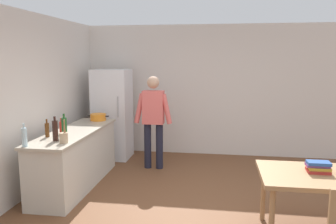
{
  "coord_description": "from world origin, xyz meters",
  "views": [
    {
      "loc": [
        0.22,
        -4.1,
        2.02
      ],
      "look_at": [
        -0.6,
        1.32,
        1.14
      ],
      "focal_mm": 36.2,
      "sensor_mm": 36.0,
      "label": 1
    }
  ],
  "objects_px": {
    "bottle_water_clear": "(24,137)",
    "book_stack": "(318,167)",
    "dining_table": "(324,181)",
    "cooking_pot": "(98,117)",
    "bottle_wine_dark": "(55,130)",
    "bottle_beer_brown": "(47,130)",
    "person": "(153,116)",
    "utensil_jar": "(64,137)",
    "bottle_sauce_red": "(61,127)",
    "bottle_wine_green": "(64,127)",
    "refrigerator": "(113,114)"
  },
  "relations": [
    {
      "from": "bottle_water_clear",
      "to": "book_stack",
      "type": "distance_m",
      "value": 3.58
    },
    {
      "from": "dining_table",
      "to": "bottle_water_clear",
      "type": "relative_size",
      "value": 4.67
    },
    {
      "from": "cooking_pot",
      "to": "book_stack",
      "type": "xyz_separation_m",
      "value": [
        3.29,
        -1.93,
        -0.15
      ]
    },
    {
      "from": "bottle_wine_dark",
      "to": "bottle_beer_brown",
      "type": "distance_m",
      "value": 0.31
    },
    {
      "from": "person",
      "to": "utensil_jar",
      "type": "bearing_deg",
      "value": -115.45
    },
    {
      "from": "utensil_jar",
      "to": "bottle_sauce_red",
      "type": "distance_m",
      "value": 0.59
    },
    {
      "from": "dining_table",
      "to": "bottle_water_clear",
      "type": "distance_m",
      "value": 3.65
    },
    {
      "from": "utensil_jar",
      "to": "bottle_beer_brown",
      "type": "relative_size",
      "value": 1.23
    },
    {
      "from": "cooking_pot",
      "to": "utensil_jar",
      "type": "height_order",
      "value": "utensil_jar"
    },
    {
      "from": "bottle_water_clear",
      "to": "bottle_sauce_red",
      "type": "bearing_deg",
      "value": 80.12
    },
    {
      "from": "bottle_wine_green",
      "to": "book_stack",
      "type": "relative_size",
      "value": 1.32
    },
    {
      "from": "person",
      "to": "dining_table",
      "type": "height_order",
      "value": "person"
    },
    {
      "from": "bottle_wine_dark",
      "to": "cooking_pot",
      "type": "bearing_deg",
      "value": 88.67
    },
    {
      "from": "bottle_water_clear",
      "to": "bottle_wine_dark",
      "type": "bearing_deg",
      "value": 53.42
    },
    {
      "from": "bottle_beer_brown",
      "to": "dining_table",
      "type": "bearing_deg",
      "value": -9.94
    },
    {
      "from": "bottle_water_clear",
      "to": "book_stack",
      "type": "relative_size",
      "value": 1.17
    },
    {
      "from": "dining_table",
      "to": "bottle_sauce_red",
      "type": "distance_m",
      "value": 3.61
    },
    {
      "from": "bottle_wine_dark",
      "to": "person",
      "type": "bearing_deg",
      "value": 59.06
    },
    {
      "from": "bottle_sauce_red",
      "to": "bottle_beer_brown",
      "type": "bearing_deg",
      "value": -116.32
    },
    {
      "from": "utensil_jar",
      "to": "bottle_beer_brown",
      "type": "bearing_deg",
      "value": 142.9
    },
    {
      "from": "bottle_wine_dark",
      "to": "utensil_jar",
      "type": "bearing_deg",
      "value": -30.32
    },
    {
      "from": "utensil_jar",
      "to": "bottle_wine_green",
      "type": "bearing_deg",
      "value": 113.78
    },
    {
      "from": "book_stack",
      "to": "bottle_water_clear",
      "type": "bearing_deg",
      "value": 179.53
    },
    {
      "from": "bottle_water_clear",
      "to": "bottle_wine_green",
      "type": "bearing_deg",
      "value": 64.25
    },
    {
      "from": "bottle_water_clear",
      "to": "utensil_jar",
      "type": "bearing_deg",
      "value": 30.0
    },
    {
      "from": "dining_table",
      "to": "person",
      "type": "bearing_deg",
      "value": 137.59
    },
    {
      "from": "person",
      "to": "bottle_sauce_red",
      "type": "height_order",
      "value": "person"
    },
    {
      "from": "refrigerator",
      "to": "bottle_water_clear",
      "type": "height_order",
      "value": "refrigerator"
    },
    {
      "from": "book_stack",
      "to": "person",
      "type": "bearing_deg",
      "value": 137.79
    },
    {
      "from": "refrigerator",
      "to": "utensil_jar",
      "type": "xyz_separation_m",
      "value": [
        0.09,
        -2.37,
        0.08
      ]
    },
    {
      "from": "bottle_wine_dark",
      "to": "bottle_sauce_red",
      "type": "relative_size",
      "value": 1.42
    },
    {
      "from": "refrigerator",
      "to": "bottle_wine_dark",
      "type": "height_order",
      "value": "refrigerator"
    },
    {
      "from": "refrigerator",
      "to": "book_stack",
      "type": "distance_m",
      "value": 4.18
    },
    {
      "from": "person",
      "to": "bottle_wine_dark",
      "type": "distance_m",
      "value": 2.0
    },
    {
      "from": "person",
      "to": "bottle_wine_green",
      "type": "relative_size",
      "value": 5.0
    },
    {
      "from": "refrigerator",
      "to": "bottle_wine_green",
      "type": "relative_size",
      "value": 5.29
    },
    {
      "from": "bottle_wine_green",
      "to": "bottle_water_clear",
      "type": "bearing_deg",
      "value": -115.75
    },
    {
      "from": "utensil_jar",
      "to": "bottle_water_clear",
      "type": "distance_m",
      "value": 0.48
    },
    {
      "from": "refrigerator",
      "to": "bottle_sauce_red",
      "type": "bearing_deg",
      "value": -96.07
    },
    {
      "from": "bottle_wine_dark",
      "to": "bottle_beer_brown",
      "type": "height_order",
      "value": "bottle_wine_dark"
    },
    {
      "from": "bottle_beer_brown",
      "to": "bottle_wine_green",
      "type": "bearing_deg",
      "value": 6.23
    },
    {
      "from": "cooking_pot",
      "to": "bottle_wine_dark",
      "type": "bearing_deg",
      "value": -91.33
    },
    {
      "from": "refrigerator",
      "to": "utensil_jar",
      "type": "relative_size",
      "value": 5.62
    },
    {
      "from": "cooking_pot",
      "to": "bottle_wine_green",
      "type": "distance_m",
      "value": 1.34
    },
    {
      "from": "dining_table",
      "to": "bottle_wine_green",
      "type": "distance_m",
      "value": 3.44
    },
    {
      "from": "utensil_jar",
      "to": "book_stack",
      "type": "distance_m",
      "value": 3.17
    },
    {
      "from": "book_stack",
      "to": "utensil_jar",
      "type": "bearing_deg",
      "value": 175.12
    },
    {
      "from": "dining_table",
      "to": "book_stack",
      "type": "height_order",
      "value": "book_stack"
    },
    {
      "from": "refrigerator",
      "to": "cooking_pot",
      "type": "height_order",
      "value": "refrigerator"
    },
    {
      "from": "bottle_sauce_red",
      "to": "bottle_water_clear",
      "type": "bearing_deg",
      "value": -99.88
    }
  ]
}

